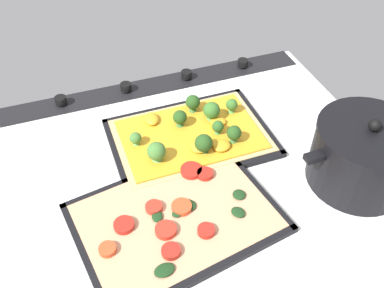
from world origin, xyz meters
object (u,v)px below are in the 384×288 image
at_px(broccoli_pizza, 192,134).
at_px(veggie_pizza_back, 176,216).
at_px(baking_tray_front, 190,139).
at_px(cooking_pot, 363,155).
at_px(baking_tray_back, 176,219).

xyz_separation_m(broccoli_pizza, veggie_pizza_back, (0.10, 0.20, -0.01)).
bearing_deg(baking_tray_front, broccoli_pizza, 138.70).
bearing_deg(broccoli_pizza, cooking_pot, 141.50).
relative_size(baking_tray_back, cooking_pot, 1.49).
distance_m(baking_tray_front, baking_tray_back, 0.22).
bearing_deg(baking_tray_back, broccoli_pizza, -117.60).
relative_size(baking_tray_front, broccoli_pizza, 1.07).
bearing_deg(baking_tray_back, baking_tray_front, -116.65).
bearing_deg(baking_tray_front, cooking_pot, 141.47).
relative_size(baking_tray_front, veggie_pizza_back, 0.94).
xyz_separation_m(broccoli_pizza, cooking_pot, (-0.28, 0.22, 0.05)).
distance_m(broccoli_pizza, cooking_pot, 0.36).
height_order(baking_tray_front, cooking_pot, cooking_pot).
bearing_deg(baking_tray_back, cooking_pot, 176.43).
xyz_separation_m(baking_tray_back, veggie_pizza_back, (0.00, -0.00, 0.01)).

